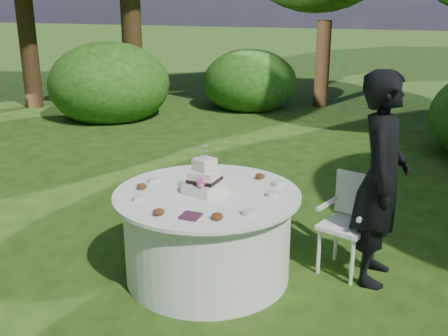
{
  "coord_description": "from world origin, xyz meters",
  "views": [
    {
      "loc": [
        1.55,
        -3.77,
        2.3
      ],
      "look_at": [
        0.15,
        0.0,
        1.0
      ],
      "focal_mm": 42.0,
      "sensor_mm": 36.0,
      "label": 1
    }
  ],
  "objects": [
    {
      "name": "chair",
      "position": [
        1.12,
        0.53,
        0.51
      ],
      "size": [
        0.49,
        0.49,
        0.87
      ],
      "color": "white",
      "rests_on": "ground"
    },
    {
      "name": "table",
      "position": [
        0.0,
        0.0,
        0.39
      ],
      "size": [
        1.56,
        1.56,
        0.77
      ],
      "color": "white",
      "rests_on": "ground"
    },
    {
      "name": "napkins",
      "position": [
        0.08,
        -0.52,
        0.78
      ],
      "size": [
        0.14,
        0.14,
        0.02
      ],
      "primitive_type": "cube",
      "color": "#481F37",
      "rests_on": "table"
    },
    {
      "name": "guest",
      "position": [
        1.35,
        0.47,
        0.89
      ],
      "size": [
        0.44,
        0.66,
        1.79
      ],
      "primitive_type": "imported",
      "rotation": [
        0.0,
        0.0,
        1.56
      ],
      "color": "black",
      "rests_on": "ground"
    },
    {
      "name": "ground",
      "position": [
        0.0,
        0.0,
        0.0
      ],
      "size": [
        80.0,
        80.0,
        0.0
      ],
      "primitive_type": "plane",
      "color": "#1E370F",
      "rests_on": "ground"
    },
    {
      "name": "petal_cups",
      "position": [
        -0.03,
        -0.17,
        0.79
      ],
      "size": [
        0.95,
        1.15,
        0.05
      ],
      "color": "#562D16",
      "rests_on": "table"
    },
    {
      "name": "feather_plume",
      "position": [
        -0.15,
        -0.43,
        0.78
      ],
      "size": [
        0.48,
        0.07,
        0.01
      ],
      "primitive_type": "ellipsoid",
      "color": "white",
      "rests_on": "table"
    },
    {
      "name": "cake",
      "position": [
        -0.01,
        -0.02,
        0.88
      ],
      "size": [
        0.35,
        0.35,
        0.42
      ],
      "color": "silver",
      "rests_on": "table"
    },
    {
      "name": "votives",
      "position": [
        0.04,
        0.05,
        0.79
      ],
      "size": [
        1.17,
        0.92,
        0.04
      ],
      "color": "silver",
      "rests_on": "table"
    }
  ]
}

